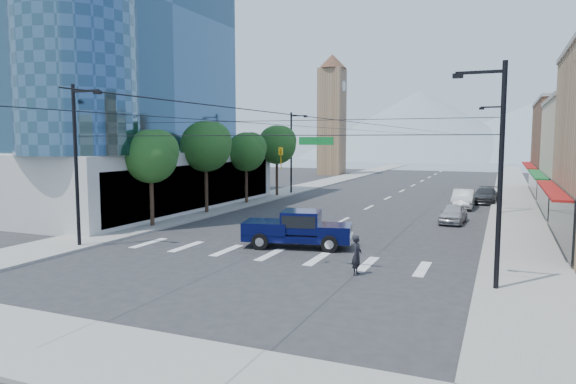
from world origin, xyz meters
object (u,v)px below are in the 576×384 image
at_px(pedestrian, 357,255).
at_px(parked_car_mid, 463,199).
at_px(pickup_truck, 297,228).
at_px(parked_car_near, 453,214).
at_px(parked_car_far, 485,195).

xyz_separation_m(pedestrian, parked_car_mid, (2.72, 25.39, -0.08)).
xyz_separation_m(pickup_truck, parked_car_near, (7.31, 12.14, -0.38)).
relative_size(pickup_truck, pedestrian, 3.58).
bearing_deg(parked_car_near, parked_car_far, 86.53).
height_order(parked_car_mid, parked_car_far, parked_car_mid).
bearing_deg(pedestrian, parked_car_near, -9.04).
bearing_deg(pickup_truck, parked_car_mid, 58.09).
xyz_separation_m(parked_car_near, parked_car_far, (1.71, 13.55, 0.04)).
bearing_deg(parked_car_far, parked_car_near, -92.13).
bearing_deg(parked_car_mid, pedestrian, -96.16).
xyz_separation_m(pedestrian, parked_car_far, (4.37, 30.14, -0.17)).
relative_size(parked_car_near, parked_car_mid, 0.82).
bearing_deg(parked_car_mid, parked_car_far, 70.81).
relative_size(pedestrian, parked_car_mid, 0.36).
distance_m(pickup_truck, pedestrian, 6.44).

